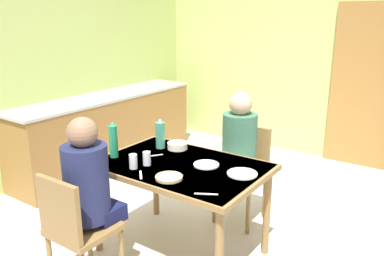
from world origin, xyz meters
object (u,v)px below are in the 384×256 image
dining_table (181,174)px  water_bottle_green_near (160,134)px  person_near_diner (88,180)px  chair_near_diner (75,227)px  chair_far_diner (245,168)px  serving_bowl_center (177,146)px  kitchen_counter (108,130)px  person_far_diner (239,142)px  water_bottle_green_far (113,140)px

dining_table → water_bottle_green_near: bearing=150.2°
person_near_diner → chair_near_diner: bearing=-90.0°
water_bottle_green_near → chair_far_diner: bearing=48.2°
chair_far_diner → person_near_diner: 1.53m
serving_bowl_center → chair_far_diner: bearing=53.6°
kitchen_counter → person_far_diner: bearing=-10.9°
chair_near_diner → serving_bowl_center: size_ratio=5.12×
kitchen_counter → chair_far_diner: bearing=-7.2°
dining_table → chair_far_diner: chair_far_diner is taller
chair_far_diner → serving_bowl_center: bearing=53.6°
water_bottle_green_far → water_bottle_green_near: bearing=67.1°
water_bottle_green_near → serving_bowl_center: water_bottle_green_near is taller
kitchen_counter → serving_bowl_center: (1.67, -0.77, 0.33)m
chair_far_diner → water_bottle_green_far: water_bottle_green_far is taller
chair_near_diner → person_near_diner: bearing=90.0°
chair_near_diner → water_bottle_green_near: bearing=94.5°
chair_near_diner → chair_far_diner: size_ratio=1.00×
person_near_diner → serving_bowl_center: person_near_diner is taller
kitchen_counter → chair_far_diner: 2.07m
dining_table → chair_near_diner: bearing=-110.2°
person_near_diner → serving_bowl_center: (0.06, 0.92, -0.00)m
dining_table → chair_far_diner: (0.15, 0.79, -0.17)m
dining_table → water_bottle_green_near: water_bottle_green_near is taller
chair_far_diner → person_near_diner: size_ratio=1.13×
chair_near_diner → water_bottle_green_near: 1.07m
dining_table → person_far_diner: bearing=77.3°
dining_table → chair_far_diner: size_ratio=1.46×
chair_near_diner → chair_far_diner: (0.43, 1.57, 0.00)m
dining_table → kitchen_counter: bearing=151.3°
kitchen_counter → water_bottle_green_far: size_ratio=8.96×
person_far_diner → kitchen_counter: bearing=-10.9°
dining_table → serving_bowl_center: bearing=130.7°
serving_bowl_center → water_bottle_green_far: bearing=-123.7°
person_far_diner → serving_bowl_center: bearing=45.0°
person_near_diner → water_bottle_green_far: (-0.24, 0.48, 0.11)m
chair_near_diner → person_near_diner: (0.00, 0.14, 0.28)m
person_near_diner → person_far_diner: same height
chair_far_diner → water_bottle_green_near: (-0.51, -0.58, 0.38)m
dining_table → water_bottle_green_far: water_bottle_green_far is taller
kitchen_counter → chair_near_diner: bearing=-48.6°
chair_near_diner → water_bottle_green_far: water_bottle_green_far is taller
serving_bowl_center → kitchen_counter: bearing=155.2°
chair_far_diner → person_far_diner: (-0.00, -0.14, 0.28)m
person_far_diner → water_bottle_green_far: bearing=50.6°
chair_far_diner → serving_bowl_center: chair_far_diner is taller
kitchen_counter → water_bottle_green_far: bearing=-41.6°
person_near_diner → dining_table: bearing=66.0°
dining_table → person_near_diner: person_near_diner is taller
kitchen_counter → chair_far_diner: kitchen_counter is taller
kitchen_counter → chair_near_diner: (1.62, -1.83, 0.05)m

